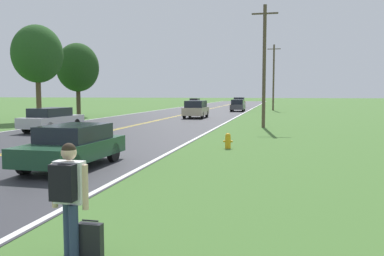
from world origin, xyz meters
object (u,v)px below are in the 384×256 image
at_px(tree_behind_sign, 37,54).
at_px(car_red_sedan_horizon, 195,102).
at_px(car_maroon_van_distant, 239,102).
at_px(suitcase, 91,241).
at_px(car_silver_sedan_mid_near, 52,119).
at_px(car_dark_grey_van_receding, 238,105).
at_px(car_champagne_suv_mid_far, 196,109).
at_px(fire_hydrant, 228,141).
at_px(tree_mid_treeline, 78,68).
at_px(car_dark_green_sedan_approaching, 73,145).
at_px(hitchhiker_person, 68,189).

distance_m(tree_behind_sign, car_red_sedan_horizon, 44.94).
relative_size(tree_behind_sign, car_maroon_van_distant, 2.03).
xyz_separation_m(suitcase, car_red_sedan_horizon, (-13.42, 70.24, 0.48)).
height_order(car_silver_sedan_mid_near, car_red_sedan_horizon, car_silver_sedan_mid_near).
distance_m(car_dark_grey_van_receding, car_maroon_van_distant, 13.50).
distance_m(car_champagne_suv_mid_far, car_dark_grey_van_receding, 15.32).
bearing_deg(fire_hydrant, tree_behind_sign, 143.05).
distance_m(car_silver_sedan_mid_near, car_red_sedan_horizon, 52.56).
xyz_separation_m(tree_mid_treeline, car_champagne_suv_mid_far, (12.61, -0.54, -4.14)).
xyz_separation_m(fire_hydrant, car_red_sedan_horizon, (-13.84, 58.01, 0.40)).
distance_m(suitcase, fire_hydrant, 12.24).
height_order(tree_behind_sign, car_dark_green_sedan_approaching, tree_behind_sign).
bearing_deg(car_red_sedan_horizon, hitchhiker_person, -168.95).
relative_size(suitcase, car_dark_grey_van_receding, 0.15).
xyz_separation_m(hitchhiker_person, fire_hydrant, (0.72, 12.30, -0.70)).
bearing_deg(car_dark_grey_van_receding, fire_hydrant, 4.60).
xyz_separation_m(car_dark_grey_van_receding, car_red_sedan_horizon, (-10.49, 22.17, -0.08)).
xyz_separation_m(car_maroon_van_distant, car_red_sedan_horizon, (-9.31, 8.71, -0.14)).
height_order(fire_hydrant, car_dark_grey_van_receding, car_dark_grey_van_receding).
relative_size(tree_mid_treeline, car_dark_grey_van_receding, 1.92).
distance_m(tree_behind_sign, car_champagne_suv_mid_far, 14.94).
distance_m(hitchhiker_person, car_silver_sedan_mid_near, 20.99).
bearing_deg(car_silver_sedan_mid_near, car_dark_green_sedan_approaching, -142.98).
relative_size(suitcase, car_red_sedan_horizon, 0.14).
relative_size(car_dark_green_sedan_approaching, car_red_sedan_horizon, 1.08).
xyz_separation_m(suitcase, car_dark_grey_van_receding, (-2.93, 48.07, 0.56)).
relative_size(hitchhiker_person, tree_behind_sign, 0.21).
distance_m(fire_hydrant, tree_mid_treeline, 28.51).
distance_m(car_silver_sedan_mid_near, car_champagne_suv_mid_far, 16.40).
xyz_separation_m(suitcase, car_maroon_van_distant, (-4.11, 61.53, 0.62)).
distance_m(hitchhiker_person, car_maroon_van_distant, 61.71).
bearing_deg(car_maroon_van_distant, fire_hydrant, 2.88).
xyz_separation_m(car_dark_grey_van_receding, car_maroon_van_distant, (-1.18, 13.45, 0.06)).
distance_m(fire_hydrant, tree_behind_sign, 23.14).
bearing_deg(tree_behind_sign, car_dark_green_sedan_approaching, -54.46).
distance_m(car_champagne_suv_mid_far, car_red_sedan_horizon, 38.15).
xyz_separation_m(tree_behind_sign, car_red_sedan_horizon, (4.15, 44.47, -4.94)).
xyz_separation_m(car_dark_green_sedan_approaching, car_maroon_van_distant, (-0.20, 54.89, 0.16)).
xyz_separation_m(hitchhiker_person, tree_mid_treeline, (-17.69, 33.55, 3.99)).
relative_size(tree_mid_treeline, car_champagne_suv_mid_far, 1.92).
bearing_deg(car_maroon_van_distant, car_silver_sedan_mid_near, -11.88).
xyz_separation_m(tree_behind_sign, car_champagne_suv_mid_far, (12.19, 7.18, -4.79)).
bearing_deg(tree_mid_treeline, car_dark_grey_van_receding, 44.09).
height_order(fire_hydrant, car_maroon_van_distant, car_maroon_van_distant).
bearing_deg(car_silver_sedan_mid_near, car_dark_grey_van_receding, -12.92).
bearing_deg(car_dark_green_sedan_approaching, car_dark_grey_van_receding, -179.72).
distance_m(tree_mid_treeline, car_dark_grey_van_receding, 21.38).
distance_m(hitchhiker_person, fire_hydrant, 12.34).
relative_size(suitcase, car_dark_green_sedan_approaching, 0.13).
height_order(hitchhiker_person, car_red_sedan_horizon, hitchhiker_person).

